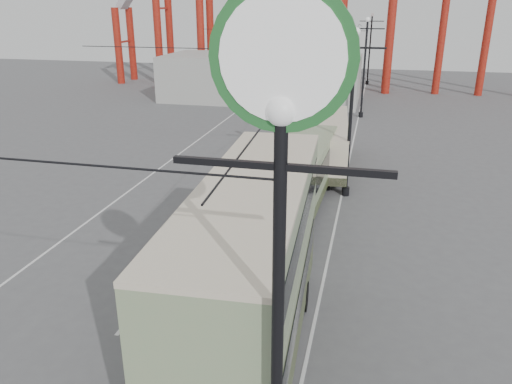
% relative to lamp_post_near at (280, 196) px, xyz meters
% --- Properties ---
extents(road_markings, '(12.52, 120.00, 0.01)m').
position_rel_lamp_post_near_xyz_m(road_markings, '(-6.46, 22.70, -7.86)').
color(road_markings, silver).
rests_on(road_markings, ground).
extents(lamp_post_near, '(3.20, 0.44, 10.80)m').
position_rel_lamp_post_near_xyz_m(lamp_post_near, '(0.00, 0.00, 0.00)').
color(lamp_post_near, black).
rests_on(lamp_post_near, ground).
extents(lamp_post_mid, '(3.20, 0.44, 9.32)m').
position_rel_lamp_post_near_xyz_m(lamp_post_mid, '(0.00, 21.00, -3.18)').
color(lamp_post_mid, black).
rests_on(lamp_post_mid, ground).
extents(lamp_post_far, '(3.20, 0.44, 9.32)m').
position_rel_lamp_post_near_xyz_m(lamp_post_far, '(0.00, 43.00, -3.18)').
color(lamp_post_far, black).
rests_on(lamp_post_far, ground).
extents(lamp_post_distant, '(3.20, 0.44, 9.32)m').
position_rel_lamp_post_near_xyz_m(lamp_post_distant, '(0.00, 65.00, -3.18)').
color(lamp_post_distant, black).
rests_on(lamp_post_distant, ground).
extents(fairground_shed, '(22.00, 10.00, 5.00)m').
position_rel_lamp_post_near_xyz_m(fairground_shed, '(-11.60, 50.00, -5.36)').
color(fairground_shed, '#9D9D98').
rests_on(fairground_shed, ground).
extents(double_decker_bus, '(3.32, 11.18, 5.94)m').
position_rel_lamp_post_near_xyz_m(double_decker_bus, '(-1.81, 5.73, -4.53)').
color(double_decker_bus, '#383E21').
rests_on(double_decker_bus, ground).
extents(single_decker_green, '(3.15, 12.02, 3.37)m').
position_rel_lamp_post_near_xyz_m(single_decker_green, '(-2.46, 18.11, -5.96)').
color(single_decker_green, gray).
rests_on(single_decker_green, ground).
extents(single_decker_cream, '(3.46, 10.68, 3.27)m').
position_rel_lamp_post_near_xyz_m(single_decker_cream, '(-1.68, 25.90, -6.02)').
color(single_decker_cream, beige).
rests_on(single_decker_cream, ground).
extents(pedestrian, '(0.83, 0.74, 1.91)m').
position_rel_lamp_post_near_xyz_m(pedestrian, '(-4.78, 8.14, -6.91)').
color(pedestrian, black).
rests_on(pedestrian, ground).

